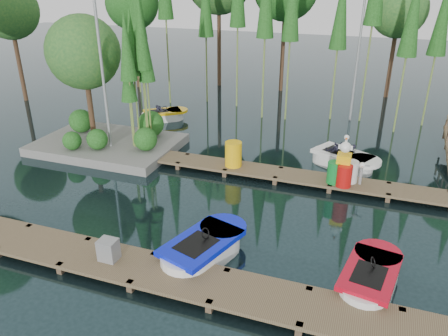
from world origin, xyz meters
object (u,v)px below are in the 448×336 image
(boat_red, at_px, (370,279))
(utility_cabinet, at_px, (108,250))
(drum_cluster, at_px, (343,170))
(boat_blue, at_px, (203,250))
(island, at_px, (98,77))
(boat_yellow_far, at_px, (163,115))
(yellow_barrel, at_px, (233,154))

(boat_red, bearing_deg, utility_cabinet, -157.04)
(drum_cluster, bearing_deg, boat_blue, -119.94)
(island, relative_size, boat_blue, 2.05)
(boat_yellow_far, bearing_deg, boat_red, -61.22)
(island, bearing_deg, utility_cabinet, -55.80)
(boat_red, bearing_deg, boat_blue, -166.40)
(island, height_order, boat_yellow_far, island)
(utility_cabinet, relative_size, drum_cluster, 0.32)
(boat_blue, height_order, drum_cluster, drum_cluster)
(yellow_barrel, relative_size, drum_cluster, 0.54)
(boat_yellow_far, distance_m, utility_cabinet, 12.94)
(island, bearing_deg, boat_blue, -40.94)
(boat_blue, distance_m, yellow_barrel, 5.85)
(boat_yellow_far, relative_size, drum_cluster, 1.43)
(yellow_barrel, bearing_deg, drum_cluster, -2.02)
(island, xyz_separation_m, utility_cabinet, (5.29, -7.79, -2.58))
(island, bearing_deg, boat_yellow_far, 80.02)
(island, relative_size, boat_red, 2.32)
(boat_yellow_far, bearing_deg, island, -117.98)
(boat_yellow_far, xyz_separation_m, utility_cabinet, (4.53, -12.11, 0.34))
(boat_blue, bearing_deg, yellow_barrel, 117.97)
(boat_red, relative_size, drum_cluster, 1.56)
(drum_cluster, bearing_deg, boat_red, -76.67)
(boat_red, height_order, boat_yellow_far, boat_yellow_far)
(island, distance_m, utility_cabinet, 9.77)
(boat_red, distance_m, utility_cabinet, 6.88)
(boat_yellow_far, xyz_separation_m, yellow_barrel, (5.72, -5.11, 0.53))
(island, bearing_deg, drum_cluster, -5.01)
(yellow_barrel, distance_m, drum_cluster, 4.26)
(island, xyz_separation_m, drum_cluster, (10.73, -0.94, -2.34))
(island, relative_size, yellow_barrel, 6.76)
(utility_cabinet, height_order, yellow_barrel, yellow_barrel)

